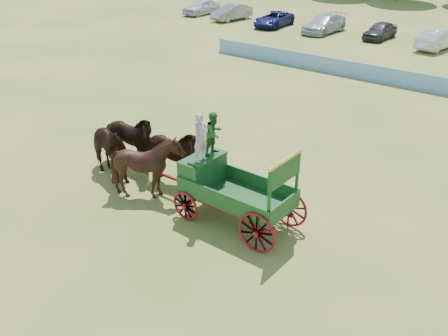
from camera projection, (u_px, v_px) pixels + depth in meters
ground at (211, 199)px, 18.72m from camera, size 160.00×160.00×0.00m
horse_lead_left at (105, 150)px, 19.73m from camera, size 3.13×1.86×2.47m
horse_lead_right at (126, 141)px, 20.50m from camera, size 3.15×1.94×2.47m
horse_wheel_left at (148, 166)px, 18.40m from camera, size 2.56×2.36×2.48m
horse_wheel_right at (169, 156)px, 19.17m from camera, size 3.15×1.97×2.47m
farm_dray at (220, 174)px, 16.98m from camera, size 5.99×2.00×3.83m
sponsor_banner at (379, 74)px, 31.65m from camera, size 26.00×0.08×1.05m
parked_cars at (387, 32)px, 42.09m from camera, size 47.39×6.65×1.60m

